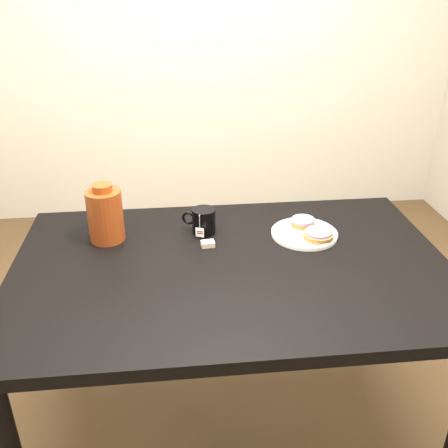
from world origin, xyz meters
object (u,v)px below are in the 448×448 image
object	(u,v)px
mug	(203,221)
bagel_package	(105,215)
bagel_back	(303,222)
plate	(304,233)
teabag_pouch	(208,244)
bagel_front	(318,235)
table	(232,285)

from	to	relation	value
mug	bagel_package	size ratio (longest dim) A/B	0.65
mug	bagel_package	distance (m)	0.34
bagel_back	mug	world-z (taller)	mug
plate	mug	size ratio (longest dim) A/B	1.76
mug	teabag_pouch	distance (m)	0.11
plate	bagel_front	size ratio (longest dim) A/B	1.59
table	plate	distance (m)	0.34
bagel_package	teabag_pouch	bearing A→B (deg)	-14.50
bagel_front	teabag_pouch	xyz separation A→B (m)	(-0.38, 0.01, -0.02)
bagel_back	teabag_pouch	distance (m)	0.36
plate	bagel_back	distance (m)	0.05
teabag_pouch	bagel_front	bearing A→B (deg)	-0.99
table	mug	xyz separation A→B (m)	(-0.08, 0.22, 0.13)
bagel_package	bagel_back	bearing A→B (deg)	0.37
bagel_front	teabag_pouch	distance (m)	0.38
bagel_front	mug	bearing A→B (deg)	164.61
bagel_front	bagel_package	distance (m)	0.73
mug	bagel_package	world-z (taller)	bagel_package
bagel_package	plate	bearing A→B (deg)	-3.85
plate	table	bearing A→B (deg)	-149.52
bagel_front	plate	bearing A→B (deg)	126.01
bagel_back	mug	xyz separation A→B (m)	(-0.36, 0.01, 0.02)
plate	teabag_pouch	bearing A→B (deg)	-173.02
table	mug	bearing A→B (deg)	108.70
mug	teabag_pouch	world-z (taller)	mug
plate	mug	distance (m)	0.36
table	plate	bearing A→B (deg)	30.48
table	bagel_front	distance (m)	0.35
mug	bagel_front	bearing A→B (deg)	6.89
table	teabag_pouch	world-z (taller)	teabag_pouch
mug	teabag_pouch	size ratio (longest dim) A/B	2.94
teabag_pouch	bagel_package	size ratio (longest dim) A/B	0.22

